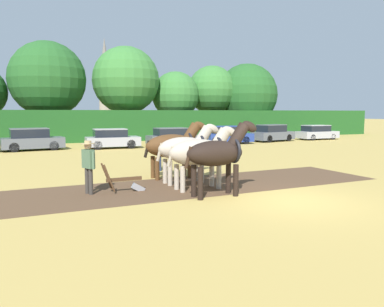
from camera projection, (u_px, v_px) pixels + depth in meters
ground_plane at (289, 201)px, 11.67m from camera, size 240.00×240.00×0.00m
plowed_furrow_strip at (103, 194)px, 12.64m from camera, size 21.79×4.47×0.01m
hedgerow at (114, 126)px, 35.37m from camera, size 62.62×1.60×2.94m
tree_left at (48, 79)px, 36.06m from camera, size 7.27×7.27×9.53m
tree_center_left at (126, 80)px, 38.54m from camera, size 6.87×6.87×9.46m
tree_center at (176, 95)px, 41.09m from camera, size 5.19×5.19×7.18m
tree_center_right at (212, 90)px, 43.30m from camera, size 5.59×5.59×8.08m
tree_right at (247, 95)px, 44.65m from camera, size 7.30×7.30×8.47m
church_spire at (105, 82)px, 59.79m from camera, size 2.24×2.24×14.52m
draft_horse_lead_left at (218, 153)px, 12.16m from camera, size 2.75×0.93×2.54m
draft_horse_lead_right at (201, 152)px, 13.32m from camera, size 2.82×1.05×2.32m
draft_horse_trail_left at (186, 148)px, 14.48m from camera, size 2.72×1.00×2.37m
draft_horse_trail_right at (174, 145)px, 15.63m from camera, size 2.90×1.07×2.43m
plow at (128, 183)px, 12.96m from camera, size 1.50×0.47×1.13m
farmer_at_plow at (88, 162)px, 12.50m from camera, size 0.46×0.65×1.81m
farmer_beside_team at (159, 151)px, 17.55m from camera, size 0.40×0.63×1.61m
parked_car_left at (32, 140)px, 26.94m from camera, size 4.39×2.29×1.60m
parked_car_center_left at (112, 139)px, 28.49m from camera, size 4.06×1.91×1.49m
parked_car_center at (173, 137)px, 30.87m from camera, size 4.34×1.91×1.47m
parked_car_center_right at (228, 135)px, 32.53m from camera, size 4.19×2.13×1.56m
parked_car_right at (273, 133)px, 35.15m from camera, size 4.49×2.52×1.59m
parked_car_far_right at (317, 133)px, 37.55m from camera, size 4.17×1.79×1.46m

